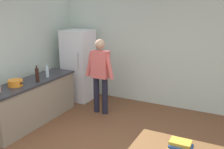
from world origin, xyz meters
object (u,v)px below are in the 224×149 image
Objects in this scene: refrigerator at (79,65)px; bottle_water_clear at (47,72)px; cooking_pot at (15,83)px; person at (100,72)px; book_stack at (180,146)px; bottle_wine_dark at (37,75)px.

bottle_water_clear is (0.02, -1.22, 0.13)m from refrigerator.
refrigerator reaches higher than cooking_pot.
cooking_pot is (-0.12, -1.98, 0.06)m from refrigerator.
bottle_water_clear is at bearing 79.25° from cooking_pot.
book_stack is (2.22, -2.04, -0.16)m from person.
person is at bearing 137.45° from book_stack.
person is 5.99× the size of book_stack.
cooking_pot is at bearing -126.98° from person.
person reaches higher than book_stack.
refrigerator is 1.23m from bottle_water_clear.
bottle_wine_dark is at bearing 161.91° from book_stack.
person is 3.02m from book_stack.
bottle_water_clear reaches higher than book_stack.
cooking_pot is at bearing -93.54° from refrigerator.
book_stack is at bearing -42.55° from person.
bottle_water_clear is 3.44m from book_stack.
refrigerator is 1.98m from cooking_pot.
cooking_pot is 1.18× the size of bottle_wine_dark.
person reaches higher than bottle_water_clear.
refrigerator is 6.34× the size of book_stack.
cooking_pot is at bearing -100.75° from bottle_water_clear.
bottle_wine_dark reaches higher than bottle_water_clear.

